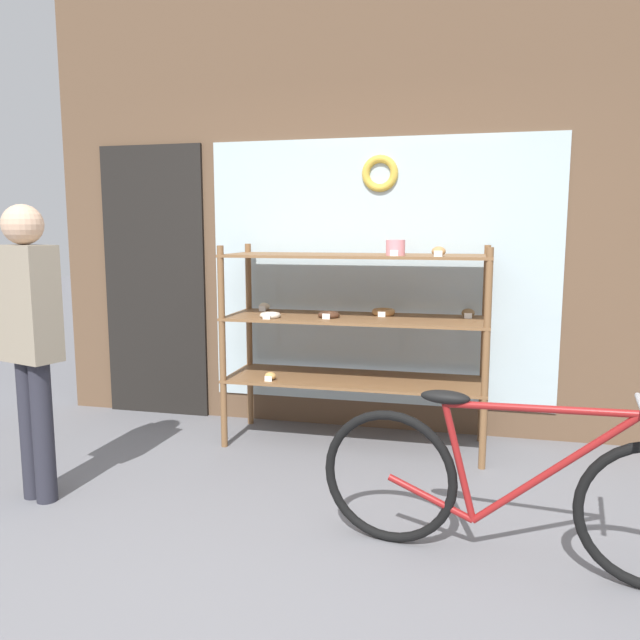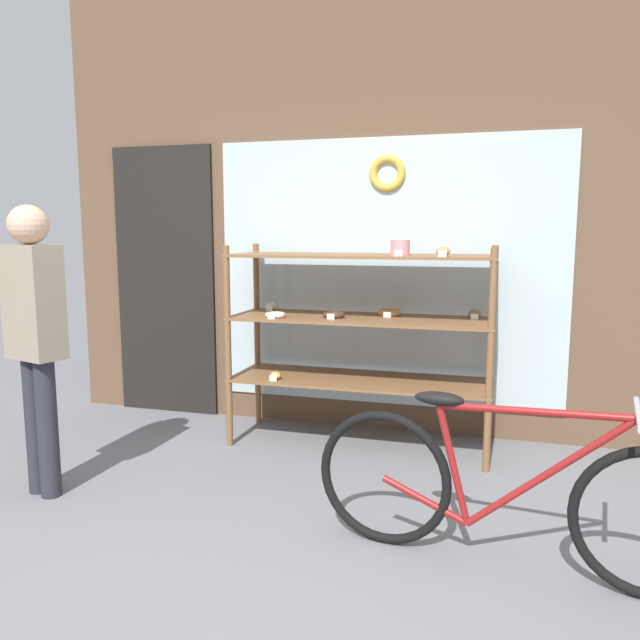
% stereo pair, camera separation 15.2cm
% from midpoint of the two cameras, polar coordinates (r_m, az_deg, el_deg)
% --- Properties ---
extents(ground_plane, '(30.00, 30.00, 0.00)m').
position_cam_midpoint_polar(ground_plane, '(2.78, -5.93, -23.44)').
color(ground_plane, slate).
extents(storefront_facade, '(4.66, 0.13, 3.98)m').
position_cam_midpoint_polar(storefront_facade, '(4.59, 4.23, 13.97)').
color(storefront_facade, brown).
rests_on(storefront_facade, ground_plane).
extents(display_case, '(1.74, 0.57, 1.40)m').
position_cam_midpoint_polar(display_case, '(4.17, 4.80, -0.13)').
color(display_case, brown).
rests_on(display_case, ground_plane).
extents(bicycle, '(1.74, 0.46, 0.77)m').
position_cam_midpoint_polar(bicycle, '(2.89, 18.11, -14.82)').
color(bicycle, black).
rests_on(bicycle, ground_plane).
extents(pedestrian, '(0.36, 0.26, 1.59)m').
position_cam_midpoint_polar(pedestrian, '(3.65, -23.53, -0.76)').
color(pedestrian, '#282833').
rests_on(pedestrian, ground_plane).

